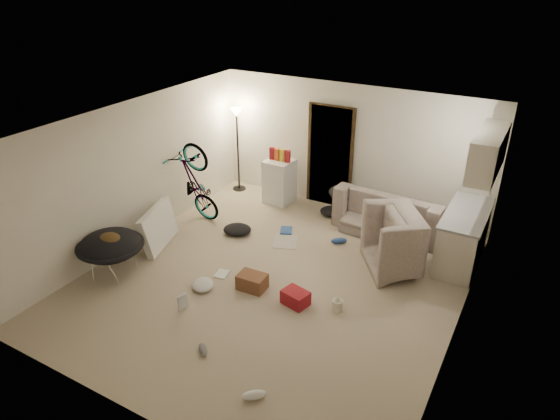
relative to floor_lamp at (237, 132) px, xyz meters
The scene contains 37 objects.
floor 3.81m from the floor_lamp, 47.83° to the right, with size 5.50×6.00×0.02m, color tan.
ceiling 3.77m from the floor_lamp, 47.83° to the right, with size 5.50×6.00×0.02m, color white.
wall_back 2.43m from the floor_lamp, ahead, with size 5.50×0.02×2.50m, color silver.
wall_front 6.15m from the floor_lamp, 67.02° to the right, with size 5.50×0.02×2.50m, color silver.
wall_left 2.67m from the floor_lamp, 97.74° to the right, with size 0.02×6.00×2.50m, color silver.
wall_right 5.80m from the floor_lamp, 27.18° to the right, with size 0.02×6.00×2.50m, color silver.
doorway 2.05m from the floor_lamp, ahead, with size 0.85×0.10×2.04m, color black.
door_trim 2.04m from the floor_lamp, ahead, with size 0.97×0.04×2.10m, color #352412.
floor_lamp is the anchor object (origin of this frame).
kitchen_counter 4.95m from the floor_lamp, ahead, with size 0.60×1.50×0.88m, color beige.
counter_top 4.89m from the floor_lamp, ahead, with size 0.64×1.54×0.04m, color gray.
kitchen_uppers 5.04m from the floor_lamp, ahead, with size 0.38×1.40×0.65m, color beige.
sofa 3.61m from the floor_lamp, ahead, with size 1.98×0.77×0.58m, color #3D453D.
armchair 4.46m from the floor_lamp, 16.05° to the right, with size 1.15×1.00×0.75m, color #3D453D.
bicycle 1.82m from the floor_lamp, 86.42° to the right, with size 0.58×1.66×0.87m, color black.
book_asset 4.51m from the floor_lamp, 68.18° to the right, with size 0.18×0.24×0.02m, color maroon.
mini_fridge 1.37m from the floor_lamp, ahead, with size 0.53×0.53×0.90m, color white.
snack_box_0 0.95m from the floor_lamp, ahead, with size 0.10×0.07×0.30m, color maroon.
snack_box_1 1.07m from the floor_lamp, ahead, with size 0.10×0.07×0.30m, color #D0541A.
snack_box_2 1.18m from the floor_lamp, ahead, with size 0.10×0.07×0.30m, color yellow.
snack_box_3 1.30m from the floor_lamp, ahead, with size 0.10×0.07×0.30m, color maroon.
saucer_chair 3.86m from the floor_lamp, 88.48° to the right, with size 1.04×1.04×0.74m.
hoodie 3.85m from the floor_lamp, 87.73° to the right, with size 0.48×0.40×0.22m, color #483318.
sofa_drape 2.63m from the floor_lamp, ahead, with size 0.56×0.46×0.28m, color black.
tv_box 2.85m from the floor_lamp, 87.87° to the right, with size 0.13×1.05×0.69m, color silver.
drink_case_a 3.93m from the floor_lamp, 53.50° to the right, with size 0.42×0.30×0.24m, color brown.
drink_case_b 4.41m from the floor_lamp, 45.39° to the right, with size 0.37×0.28×0.22m, color maroon.
juicer 4.74m from the floor_lamp, 38.60° to the right, with size 0.16×0.16×0.23m.
newspaper 2.80m from the floor_lamp, 37.19° to the right, with size 0.41×0.54×0.01m, color #B1ABA4.
book_blue 2.52m from the floor_lamp, 32.75° to the right, with size 0.21×0.29×0.03m, color #294D94.
book_white 3.58m from the floor_lamp, 61.36° to the right, with size 0.19×0.25×0.02m, color silver.
shoe_0 3.30m from the floor_lamp, 21.14° to the right, with size 0.29×0.12×0.11m, color #294D94.
shoe_3 5.26m from the floor_lamp, 61.77° to the right, with size 0.24×0.10×0.09m, color slate.
shoe_4 6.03m from the floor_lamp, 54.90° to the right, with size 0.29×0.12×0.11m, color white.
clothes_lump_a 2.34m from the floor_lamp, 57.60° to the right, with size 0.51×0.44×0.17m, color black.
clothes_lump_b 2.61m from the floor_lamp, ahead, with size 0.50×0.43×0.15m, color black.
clothes_lump_c 3.92m from the floor_lamp, 65.15° to the right, with size 0.38×0.33×0.12m, color silver.
Camera 1 is at (3.29, -5.65, 4.52)m, focal length 32.00 mm.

